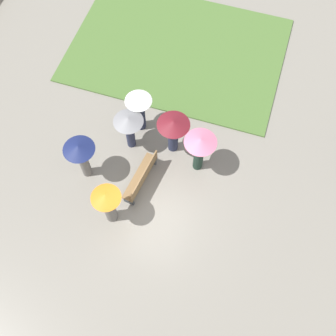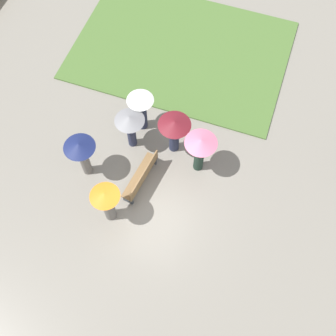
{
  "view_description": "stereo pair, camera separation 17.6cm",
  "coord_description": "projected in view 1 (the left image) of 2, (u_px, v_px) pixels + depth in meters",
  "views": [
    {
      "loc": [
        4.95,
        2.14,
        13.7
      ],
      "look_at": [
        -1.23,
        0.18,
        0.92
      ],
      "focal_mm": 45.0,
      "sensor_mm": 36.0,
      "label": 1
    },
    {
      "loc": [
        4.9,
        2.31,
        13.7
      ],
      "look_at": [
        -1.23,
        0.18,
        0.92
      ],
      "focal_mm": 45.0,
      "sensor_mm": 36.0,
      "label": 2
    }
  ],
  "objects": [
    {
      "name": "crowd_person_maroon",
      "position": [
        173.0,
        129.0,
        14.62
      ],
      "size": [
        1.16,
        1.16,
        1.76
      ],
      "rotation": [
        0.0,
        0.0,
        5.4
      ],
      "color": "#282D47",
      "rests_on": "ground_plane"
    },
    {
      "name": "crowd_person_grey",
      "position": [
        129.0,
        125.0,
        14.67
      ],
      "size": [
        1.06,
        1.06,
        1.75
      ],
      "rotation": [
        0.0,
        0.0,
        6.19
      ],
      "color": "#282D47",
      "rests_on": "ground_plane"
    },
    {
      "name": "crowd_person_orange",
      "position": [
        108.0,
        203.0,
        13.43
      ],
      "size": [
        0.97,
        0.97,
        1.9
      ],
      "rotation": [
        0.0,
        0.0,
        1.96
      ],
      "color": "slate",
      "rests_on": "ground_plane"
    },
    {
      "name": "crowd_person_white",
      "position": [
        139.0,
        108.0,
        15.13
      ],
      "size": [
        0.97,
        0.97,
        1.83
      ],
      "rotation": [
        0.0,
        0.0,
        5.28
      ],
      "color": "#282D47",
      "rests_on": "ground_plane"
    },
    {
      "name": "park_bench",
      "position": [
        142.0,
        177.0,
        14.67
      ],
      "size": [
        1.99,
        0.68,
        0.9
      ],
      "rotation": [
        0.0,
        0.0,
        -0.13
      ],
      "color": "brown",
      "rests_on": "ground_plane"
    },
    {
      "name": "crowd_person_navy",
      "position": [
        81.0,
        154.0,
        14.06
      ],
      "size": [
        1.08,
        1.08,
        1.92
      ],
      "rotation": [
        0.0,
        0.0,
        6.22
      ],
      "color": "slate",
      "rests_on": "ground_plane"
    },
    {
      "name": "lawn_patch_near",
      "position": [
        177.0,
        49.0,
        17.89
      ],
      "size": [
        6.32,
        8.86,
        0.06
      ],
      "color": "#4C7033",
      "rests_on": "ground_plane"
    },
    {
      "name": "crowd_person_pink",
      "position": [
        200.0,
        148.0,
        14.21
      ],
      "size": [
        1.12,
        1.12,
        1.9
      ],
      "rotation": [
        0.0,
        0.0,
        1.08
      ],
      "color": "#1E3328",
      "rests_on": "ground_plane"
    },
    {
      "name": "ground_plane",
      "position": [
        152.0,
        208.0,
        14.65
      ],
      "size": [
        90.0,
        90.0,
        0.0
      ],
      "primitive_type": "plane",
      "color": "gray"
    }
  ]
}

